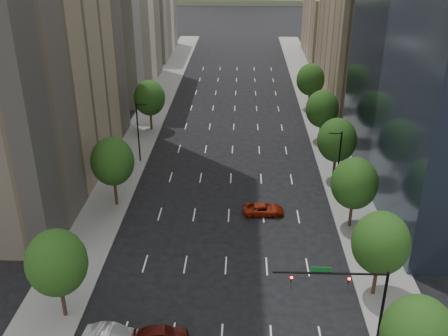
# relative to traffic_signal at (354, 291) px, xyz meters

# --- Properties ---
(sidewalk_left) EXTENTS (6.00, 200.00, 0.15)m
(sidewalk_left) POSITION_rel_traffic_signal_xyz_m (-26.03, 30.00, -5.10)
(sidewalk_left) COLOR slate
(sidewalk_left) RESTS_ON ground
(sidewalk_right) EXTENTS (6.00, 200.00, 0.15)m
(sidewalk_right) POSITION_rel_traffic_signal_xyz_m (4.97, 30.00, -5.10)
(sidewalk_right) COLOR slate
(sidewalk_right) RESTS_ON ground
(midrise_cream_left) EXTENTS (14.00, 30.00, 35.00)m
(midrise_cream_left) POSITION_rel_traffic_signal_xyz_m (-35.53, 73.00, 12.33)
(midrise_cream_left) COLOR beige
(midrise_cream_left) RESTS_ON ground
(filler_left) EXTENTS (14.00, 26.00, 18.00)m
(filler_left) POSITION_rel_traffic_signal_xyz_m (-35.53, 106.00, 3.83)
(filler_left) COLOR beige
(filler_left) RESTS_ON ground
(parking_tan_right) EXTENTS (14.00, 30.00, 30.00)m
(parking_tan_right) POSITION_rel_traffic_signal_xyz_m (14.47, 70.00, 9.83)
(parking_tan_right) COLOR #8C7759
(parking_tan_right) RESTS_ON ground
(filler_right) EXTENTS (14.00, 26.00, 16.00)m
(filler_right) POSITION_rel_traffic_signal_xyz_m (14.47, 103.00, 2.83)
(filler_right) COLOR #8C7759
(filler_right) RESTS_ON ground
(tree_right_0) EXTENTS (5.20, 5.20, 8.39)m
(tree_right_0) POSITION_rel_traffic_signal_xyz_m (3.47, -5.00, 0.22)
(tree_right_0) COLOR #382316
(tree_right_0) RESTS_ON ground
(tree_right_1) EXTENTS (5.20, 5.20, 8.75)m
(tree_right_1) POSITION_rel_traffic_signal_xyz_m (3.47, 6.00, 0.58)
(tree_right_1) COLOR #382316
(tree_right_1) RESTS_ON ground
(tree_right_2) EXTENTS (5.20, 5.20, 8.61)m
(tree_right_2) POSITION_rel_traffic_signal_xyz_m (3.47, 18.00, 0.43)
(tree_right_2) COLOR #382316
(tree_right_2) RESTS_ON ground
(tree_right_3) EXTENTS (5.20, 5.20, 8.89)m
(tree_right_3) POSITION_rel_traffic_signal_xyz_m (3.47, 30.00, 0.72)
(tree_right_3) COLOR #382316
(tree_right_3) RESTS_ON ground
(tree_right_4) EXTENTS (5.20, 5.20, 8.46)m
(tree_right_4) POSITION_rel_traffic_signal_xyz_m (3.47, 44.00, 0.29)
(tree_right_4) COLOR #382316
(tree_right_4) RESTS_ON ground
(tree_right_5) EXTENTS (5.20, 5.20, 8.75)m
(tree_right_5) POSITION_rel_traffic_signal_xyz_m (3.47, 60.00, 0.58)
(tree_right_5) COLOR #382316
(tree_right_5) RESTS_ON ground
(tree_left_0) EXTENTS (5.20, 5.20, 8.75)m
(tree_left_0) POSITION_rel_traffic_signal_xyz_m (-24.53, 2.00, 0.58)
(tree_left_0) COLOR #382316
(tree_left_0) RESTS_ON ground
(tree_left_1) EXTENTS (5.20, 5.20, 8.97)m
(tree_left_1) POSITION_rel_traffic_signal_xyz_m (-24.53, 22.00, 0.79)
(tree_left_1) COLOR #382316
(tree_left_1) RESTS_ON ground
(tree_left_2) EXTENTS (5.20, 5.20, 8.68)m
(tree_left_2) POSITION_rel_traffic_signal_xyz_m (-24.53, 48.00, 0.50)
(tree_left_2) COLOR #382316
(tree_left_2) RESTS_ON ground
(streetlight_rn) EXTENTS (1.70, 0.20, 9.00)m
(streetlight_rn) POSITION_rel_traffic_signal_xyz_m (2.91, 25.00, -0.33)
(streetlight_rn) COLOR black
(streetlight_rn) RESTS_ON ground
(streetlight_ln) EXTENTS (1.70, 0.20, 9.00)m
(streetlight_ln) POSITION_rel_traffic_signal_xyz_m (-23.96, 35.00, -0.33)
(streetlight_ln) COLOR black
(streetlight_ln) RESTS_ON ground
(traffic_signal) EXTENTS (9.12, 0.40, 7.38)m
(traffic_signal) POSITION_rel_traffic_signal_xyz_m (0.00, 0.00, 0.00)
(traffic_signal) COLOR black
(traffic_signal) RESTS_ON ground
(car_maroon) EXTENTS (4.78, 2.38, 1.57)m
(car_maroon) POSITION_rel_traffic_signal_xyz_m (-15.53, -0.84, -4.39)
(car_maroon) COLOR #450F0B
(car_maroon) RESTS_ON ground
(car_silver) EXTENTS (4.91, 1.96, 1.59)m
(car_silver) POSITION_rel_traffic_signal_xyz_m (-19.53, -1.11, -4.38)
(car_silver) COLOR #A8A8AD
(car_silver) RESTS_ON ground
(car_red_far) EXTENTS (5.01, 2.52, 1.36)m
(car_red_far) POSITION_rel_traffic_signal_xyz_m (-6.38, 20.45, -4.49)
(car_red_far) COLOR maroon
(car_red_far) RESTS_ON ground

